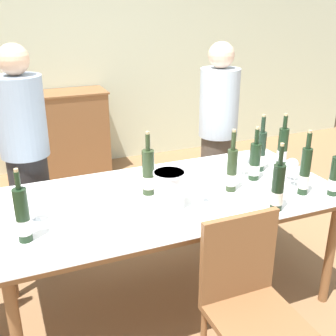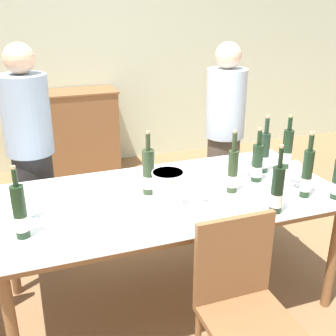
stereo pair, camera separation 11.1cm
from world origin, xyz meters
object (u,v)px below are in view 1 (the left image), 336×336
at_px(wine_bottle_6, 232,171).
at_px(chair_near_front, 248,296).
at_px(wine_bottle_2, 305,172).
at_px(wine_glass_3, 292,165).
at_px(ice_bucket, 169,189).
at_px(wine_glass_1, 203,189).
at_px(wine_bottle_4, 278,189).
at_px(wine_bottle_3, 23,217).
at_px(wine_bottle_7, 335,177).
at_px(wine_glass_4, 245,160).
at_px(wine_glass_2, 33,205).
at_px(wine_bottle_8, 255,162).
at_px(wine_bottle_5, 283,148).
at_px(dining_table, 168,204).
at_px(wine_bottle_0, 148,173).
at_px(wine_bottle_1, 261,152).
at_px(wine_glass_0, 296,173).
at_px(person_host, 27,163).
at_px(sideboard_cabinet, 57,135).
at_px(person_guest_left, 218,136).

relative_size(wine_bottle_6, chair_near_front, 0.43).
bearing_deg(chair_near_front, wine_bottle_2, 33.91).
bearing_deg(wine_glass_3, ice_bucket, -177.30).
bearing_deg(wine_bottle_6, wine_glass_1, -161.47).
xyz_separation_m(wine_bottle_6, chair_near_front, (-0.27, -0.65, -0.38)).
bearing_deg(wine_bottle_4, wine_bottle_3, 171.41).
xyz_separation_m(wine_bottle_7, wine_glass_4, (-0.33, 0.47, -0.01)).
xyz_separation_m(wine_bottle_4, wine_glass_2, (-1.29, 0.39, -0.04)).
xyz_separation_m(wine_bottle_8, wine_glass_3, (0.22, -0.11, -0.01)).
relative_size(wine_glass_3, wine_glass_4, 0.99).
height_order(wine_bottle_5, wine_bottle_7, wine_bottle_5).
distance_m(dining_table, wine_bottle_7, 1.03).
relative_size(wine_bottle_0, wine_bottle_5, 1.04).
bearing_deg(wine_glass_1, wine_bottle_7, -15.35).
bearing_deg(wine_bottle_8, wine_glass_4, 103.68).
xyz_separation_m(wine_bottle_1, chair_near_front, (-0.63, -0.87, -0.39)).
relative_size(wine_bottle_5, wine_bottle_8, 1.06).
xyz_separation_m(wine_glass_1, wine_glass_2, (-0.95, 0.15, 0.01)).
distance_m(wine_bottle_8, wine_glass_2, 1.42).
relative_size(wine_bottle_1, wine_glass_0, 3.00).
bearing_deg(wine_glass_1, wine_bottle_1, 26.21).
xyz_separation_m(dining_table, wine_bottle_6, (0.39, -0.09, 0.20)).
distance_m(wine_bottle_4, person_host, 1.72).
height_order(ice_bucket, wine_bottle_2, wine_bottle_2).
height_order(sideboard_cabinet, person_host, person_host).
distance_m(wine_bottle_2, person_guest_left, 1.19).
distance_m(dining_table, wine_bottle_1, 0.79).
distance_m(wine_glass_0, wine_glass_3, 0.09).
distance_m(wine_glass_3, wine_glass_4, 0.30).
relative_size(sideboard_cabinet, wine_bottle_8, 3.16).
distance_m(wine_bottle_2, chair_near_front, 0.88).
distance_m(wine_bottle_7, wine_glass_4, 0.58).
xyz_separation_m(wine_bottle_1, wine_bottle_8, (-0.13, -0.12, -0.02)).
bearing_deg(wine_bottle_8, wine_bottle_4, -106.82).
distance_m(dining_table, wine_bottle_8, 0.65).
height_order(wine_bottle_6, wine_glass_4, wine_bottle_6).
bearing_deg(wine_bottle_2, wine_bottle_0, 157.32).
height_order(wine_bottle_2, wine_glass_4, wine_bottle_2).
bearing_deg(wine_bottle_4, dining_table, 140.24).
distance_m(wine_bottle_6, wine_glass_4, 0.28).
bearing_deg(wine_bottle_7, ice_bucket, 166.64).
xyz_separation_m(wine_bottle_8, wine_glass_2, (-1.42, -0.03, -0.03)).
bearing_deg(dining_table, chair_near_front, -80.81).
bearing_deg(wine_bottle_0, wine_bottle_4, -38.77).
relative_size(wine_bottle_6, person_host, 0.24).
relative_size(wine_glass_1, wine_glass_4, 0.82).
bearing_deg(wine_bottle_1, wine_bottle_2, -86.29).
bearing_deg(wine_glass_3, wine_glass_2, 177.10).
height_order(wine_bottle_1, wine_bottle_8, wine_bottle_1).
bearing_deg(person_host, wine_glass_2, -92.79).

